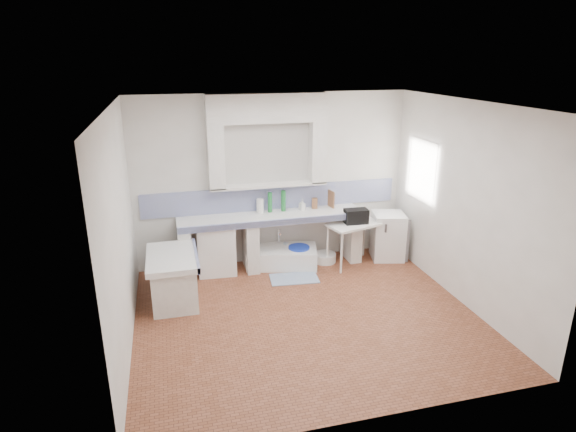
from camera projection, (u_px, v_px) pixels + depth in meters
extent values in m
plane|color=brown|center=(306.00, 316.00, 6.45)|extent=(4.50, 4.50, 0.00)
plane|color=white|center=(309.00, 104.00, 5.55)|extent=(4.50, 4.50, 0.00)
plane|color=white|center=(273.00, 180.00, 7.83)|extent=(4.50, 0.00, 4.50)
plane|color=white|center=(374.00, 290.00, 4.16)|extent=(4.50, 0.00, 4.50)
plane|color=white|center=(120.00, 234.00, 5.47)|extent=(0.00, 4.50, 4.50)
plane|color=white|center=(465.00, 205.00, 6.53)|extent=(0.00, 4.50, 4.50)
cube|color=white|center=(267.00, 108.00, 7.32)|extent=(1.90, 0.25, 0.45)
cube|color=#321C10|center=(432.00, 170.00, 7.61)|extent=(0.35, 0.86, 1.06)
cube|color=white|center=(426.00, 147.00, 7.45)|extent=(0.01, 0.84, 0.24)
cube|color=white|center=(271.00, 217.00, 7.71)|extent=(3.00, 0.60, 0.08)
cube|color=navy|center=(275.00, 223.00, 7.45)|extent=(3.00, 0.04, 0.10)
cube|color=white|center=(185.00, 251.00, 7.52)|extent=(0.20, 0.55, 0.82)
cube|color=white|center=(251.00, 245.00, 7.77)|extent=(0.20, 0.55, 0.82)
cube|color=white|center=(351.00, 235.00, 8.18)|extent=(0.20, 0.55, 0.82)
cube|color=white|center=(172.00, 258.00, 6.66)|extent=(0.70, 1.10, 0.08)
cube|color=white|center=(174.00, 280.00, 6.77)|extent=(0.60, 1.00, 0.62)
cube|color=navy|center=(196.00, 255.00, 6.74)|extent=(0.04, 1.10, 0.10)
cube|color=navy|center=(273.00, 198.00, 7.91)|extent=(4.27, 0.03, 0.40)
cube|color=white|center=(216.00, 247.00, 7.66)|extent=(0.63, 0.61, 0.84)
cube|color=white|center=(282.00, 257.00, 7.97)|extent=(1.27, 0.88, 0.28)
cube|color=white|center=(353.00, 244.00, 7.94)|extent=(0.97, 0.71, 0.04)
cube|color=white|center=(388.00, 236.00, 8.18)|extent=(0.63, 0.63, 0.80)
cylinder|color=#B22902|center=(272.00, 259.00, 7.88)|extent=(0.33, 0.33, 0.29)
cylinder|color=orange|center=(286.00, 257.00, 7.99)|extent=(0.34, 0.34, 0.26)
cylinder|color=#1534C0|center=(299.00, 256.00, 7.95)|extent=(0.38, 0.38, 0.33)
cylinder|color=white|center=(325.00, 257.00, 8.12)|extent=(0.50, 0.50, 0.15)
cylinder|color=silver|center=(282.00, 253.00, 8.12)|extent=(0.10, 0.10, 0.30)
cylinder|color=silver|center=(286.00, 252.00, 8.13)|extent=(0.11, 0.11, 0.32)
cube|color=black|center=(356.00, 216.00, 7.80)|extent=(0.39, 0.23, 0.24)
cylinder|color=#1D7231|center=(270.00, 202.00, 7.78)|extent=(0.09, 0.09, 0.33)
cylinder|color=#1D7231|center=(283.00, 201.00, 7.83)|extent=(0.08, 0.08, 0.35)
cube|color=brown|center=(315.00, 203.00, 7.99)|extent=(0.10, 0.09, 0.18)
cube|color=brown|center=(331.00, 199.00, 8.04)|extent=(0.05, 0.21, 0.29)
cylinder|color=white|center=(260.00, 206.00, 7.76)|extent=(0.12, 0.12, 0.23)
imported|color=white|center=(302.00, 205.00, 7.90)|extent=(0.11, 0.11, 0.18)
cube|color=#46699C|center=(294.00, 278.00, 7.51)|extent=(0.79, 0.50, 0.01)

